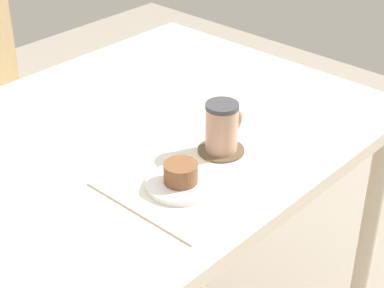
{
  "coord_description": "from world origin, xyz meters",
  "views": [
    {
      "loc": [
        -0.85,
        -0.98,
        1.48
      ],
      "look_at": [
        0.01,
        -0.2,
        0.78
      ],
      "focal_mm": 60.0,
      "sensor_mm": 36.0,
      "label": 1
    }
  ],
  "objects_px": {
    "pastry_plate": "(181,184)",
    "pastry": "(181,173)",
    "dining_table": "(130,161)",
    "coffee_mug": "(222,127)"
  },
  "relations": [
    {
      "from": "pastry",
      "to": "coffee_mug",
      "type": "height_order",
      "value": "coffee_mug"
    },
    {
      "from": "pastry",
      "to": "coffee_mug",
      "type": "xyz_separation_m",
      "value": [
        0.16,
        0.03,
        0.03
      ]
    },
    {
      "from": "coffee_mug",
      "to": "dining_table",
      "type": "bearing_deg",
      "value": 112.19
    },
    {
      "from": "pastry_plate",
      "to": "dining_table",
      "type": "bearing_deg",
      "value": 72.53
    },
    {
      "from": "pastry_plate",
      "to": "pastry",
      "type": "bearing_deg",
      "value": 180.0
    },
    {
      "from": "pastry",
      "to": "coffee_mug",
      "type": "bearing_deg",
      "value": 9.86
    },
    {
      "from": "pastry",
      "to": "dining_table",
      "type": "bearing_deg",
      "value": 72.53
    },
    {
      "from": "pastry_plate",
      "to": "pastry",
      "type": "xyz_separation_m",
      "value": [
        -0.0,
        0.0,
        0.03
      ]
    },
    {
      "from": "pastry_plate",
      "to": "pastry",
      "type": "relative_size",
      "value": 2.06
    },
    {
      "from": "dining_table",
      "to": "pastry",
      "type": "relative_size",
      "value": 17.31
    }
  ]
}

